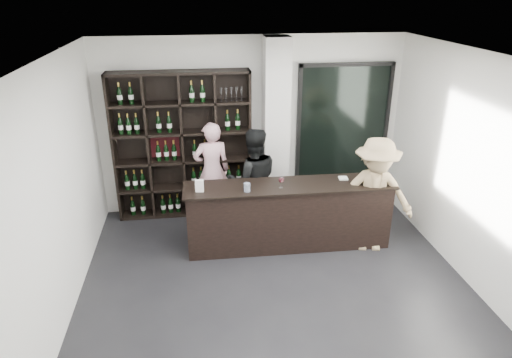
{
  "coord_description": "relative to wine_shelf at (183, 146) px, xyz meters",
  "views": [
    {
      "loc": [
        -0.92,
        -4.51,
        3.61
      ],
      "look_at": [
        -0.16,
        1.1,
        1.19
      ],
      "focal_mm": 32.0,
      "sensor_mm": 36.0,
      "label": 1
    }
  ],
  "objects": [
    {
      "name": "floor",
      "position": [
        1.15,
        -2.57,
        -1.2
      ],
      "size": [
        5.0,
        5.5,
        0.01
      ],
      "primitive_type": "cube",
      "color": "black",
      "rests_on": "ground"
    },
    {
      "name": "wine_shelf",
      "position": [
        0.0,
        0.0,
        0.0
      ],
      "size": [
        2.2,
        0.35,
        2.4
      ],
      "primitive_type": null,
      "color": "black",
      "rests_on": "floor"
    },
    {
      "name": "structural_column",
      "position": [
        1.5,
        -0.1,
        0.25
      ],
      "size": [
        0.4,
        0.4,
        2.9
      ],
      "primitive_type": "cube",
      "color": "silver",
      "rests_on": "floor"
    },
    {
      "name": "glass_panel",
      "position": [
        2.7,
        0.12,
        0.2
      ],
      "size": [
        1.6,
        0.08,
        2.1
      ],
      "color": "black",
      "rests_on": "floor"
    },
    {
      "name": "tasting_counter",
      "position": [
        1.5,
        -1.27,
        -0.7
      ],
      "size": [
        3.01,
        0.63,
        0.99
      ],
      "rotation": [
        0.0,
        0.0,
        -0.02
      ],
      "color": "black",
      "rests_on": "floor"
    },
    {
      "name": "taster_pink",
      "position": [
        0.45,
        -0.17,
        -0.39
      ],
      "size": [
        0.64,
        0.46,
        1.63
      ],
      "primitive_type": "imported",
      "rotation": [
        0.0,
        0.0,
        3.26
      ],
      "color": "#F9BBC5",
      "rests_on": "floor"
    },
    {
      "name": "taster_black",
      "position": [
        1.05,
        -0.72,
        -0.37
      ],
      "size": [
        0.84,
        0.67,
        1.66
      ],
      "primitive_type": "imported",
      "rotation": [
        0.0,
        0.0,
        3.19
      ],
      "color": "black",
      "rests_on": "floor"
    },
    {
      "name": "customer",
      "position": [
        2.68,
        -1.52,
        -0.35
      ],
      "size": [
        1.21,
        0.85,
        1.71
      ],
      "primitive_type": "imported",
      "rotation": [
        0.0,
        0.0,
        -0.21
      ],
      "color": "tan",
      "rests_on": "floor"
    },
    {
      "name": "wine_glass",
      "position": [
        1.36,
        -1.36,
        -0.11
      ],
      "size": [
        0.09,
        0.09,
        0.19
      ],
      "primitive_type": null,
      "rotation": [
        0.0,
        0.0,
        -0.19
      ],
      "color": "white",
      "rests_on": "tasting_counter"
    },
    {
      "name": "spit_cup",
      "position": [
        0.88,
        -1.42,
        -0.15
      ],
      "size": [
        0.1,
        0.1,
        0.12
      ],
      "primitive_type": "cylinder",
      "rotation": [
        0.0,
        0.0,
        0.09
      ],
      "color": "silver",
      "rests_on": "tasting_counter"
    },
    {
      "name": "napkin_stack",
      "position": [
        2.32,
        -1.18,
        -0.2
      ],
      "size": [
        0.14,
        0.14,
        0.02
      ],
      "primitive_type": "cube",
      "rotation": [
        0.0,
        0.0,
        -0.1
      ],
      "color": "white",
      "rests_on": "tasting_counter"
    },
    {
      "name": "card_stand",
      "position": [
        0.23,
        -1.34,
        -0.13
      ],
      "size": [
        0.12,
        0.07,
        0.17
      ],
      "primitive_type": "cube",
      "rotation": [
        0.0,
        0.0,
        -0.12
      ],
      "color": "white",
      "rests_on": "tasting_counter"
    }
  ]
}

